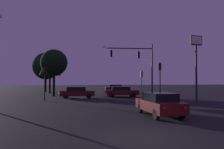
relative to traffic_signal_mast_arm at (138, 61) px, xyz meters
The scene contains 13 objects.
ground_plane 9.29m from the traffic_signal_mast_arm, 131.76° to the left, with size 168.00×168.00×0.00m, color black.
traffic_signal_mast_arm is the anchor object (origin of this frame).
traffic_light_corner_left 12.19m from the traffic_signal_mast_arm, behind, with size 0.36×0.38×3.91m.
traffic_light_corner_right 4.68m from the traffic_signal_mast_arm, 66.67° to the left, with size 0.34×0.37×3.80m.
traffic_light_median 4.23m from the traffic_signal_mast_arm, 63.58° to the right, with size 0.36×0.38×4.47m.
car_nearside_lane 14.55m from the traffic_signal_mast_arm, 100.63° to the right, with size 2.05×4.37×1.52m.
car_crossing_left 9.19m from the traffic_signal_mast_arm, behind, with size 4.59×2.03×1.52m.
car_crossing_right 4.99m from the traffic_signal_mast_arm, 135.99° to the left, with size 4.69×1.94×1.52m.
car_far_lane 15.46m from the traffic_signal_mast_arm, 91.68° to the left, with size 4.54×1.92×1.52m.
store_sign_illuminated 8.08m from the traffic_signal_mast_arm, 57.80° to the right, with size 1.42×0.48×7.07m.
tree_behind_sign 18.26m from the traffic_signal_mast_arm, 136.53° to the left, with size 3.95×3.95×7.50m.
tree_left_far 23.65m from the traffic_signal_mast_arm, 128.99° to the left, with size 5.72×5.72×8.32m.
tree_center_horizon 12.61m from the traffic_signal_mast_arm, 156.98° to the left, with size 3.99×3.99×7.03m.
Camera 1 is at (-2.58, -8.01, 2.31)m, focal length 32.90 mm.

